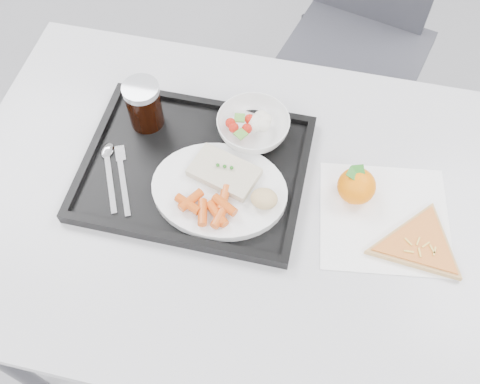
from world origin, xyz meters
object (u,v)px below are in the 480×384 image
at_px(salad_bowl, 253,127).
at_px(pizza_slice, 419,244).
at_px(chair, 361,18).
at_px(table, 249,218).
at_px(tray, 195,169).
at_px(cola_glass, 144,104).
at_px(dinner_plate, 219,190).
at_px(tangerine, 357,186).

relative_size(salad_bowl, pizza_slice, 0.55).
bearing_deg(salad_bowl, chair, 73.60).
height_order(table, tray, tray).
xyz_separation_m(cola_glass, pizza_slice, (0.59, -0.17, -0.06)).
height_order(chair, cola_glass, chair).
distance_m(dinner_plate, tangerine, 0.27).
relative_size(tray, tangerine, 5.40).
xyz_separation_m(chair, dinner_plate, (-0.24, -0.84, 0.24)).
distance_m(tray, tangerine, 0.33).
height_order(salad_bowl, pizza_slice, salad_bowl).
xyz_separation_m(chair, cola_glass, (-0.43, -0.70, 0.28)).
xyz_separation_m(tray, dinner_plate, (0.06, -0.05, 0.02)).
distance_m(chair, cola_glass, 0.87).
height_order(dinner_plate, tangerine, tangerine).
bearing_deg(cola_glass, tray, -35.57).
relative_size(table, salad_bowl, 7.89).
distance_m(chair, pizza_slice, 0.91).
bearing_deg(salad_bowl, pizza_slice, -26.96).
xyz_separation_m(salad_bowl, cola_glass, (-0.23, -0.02, 0.03)).
xyz_separation_m(chair, tangerine, (0.03, -0.78, 0.25)).
bearing_deg(chair, cola_glass, -121.52).
distance_m(salad_bowl, pizza_slice, 0.40).
distance_m(table, tray, 0.15).
distance_m(salad_bowl, cola_glass, 0.23).
height_order(table, chair, chair).
relative_size(dinner_plate, pizza_slice, 0.97).
bearing_deg(pizza_slice, tray, 170.97).
xyz_separation_m(dinner_plate, pizza_slice, (0.39, -0.03, -0.01)).
height_order(dinner_plate, pizza_slice, dinner_plate).
bearing_deg(table, tray, 159.57).
relative_size(table, dinner_plate, 4.44).
xyz_separation_m(salad_bowl, tangerine, (0.23, -0.10, -0.00)).
distance_m(chair, dinner_plate, 0.91).
distance_m(dinner_plate, pizza_slice, 0.40).
relative_size(tray, cola_glass, 4.17).
bearing_deg(table, chair, 78.23).
distance_m(dinner_plate, salad_bowl, 0.16).
relative_size(tray, dinner_plate, 1.67).
bearing_deg(tangerine, tray, -177.57).
height_order(tray, pizza_slice, tray).
bearing_deg(pizza_slice, table, 175.48).
bearing_deg(chair, pizza_slice, -79.65).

